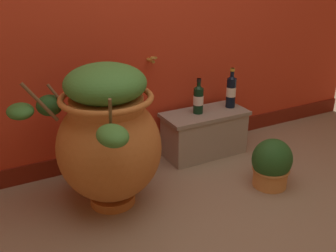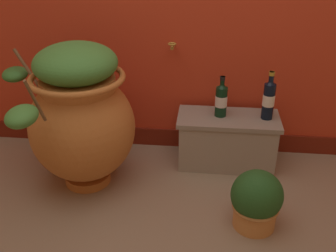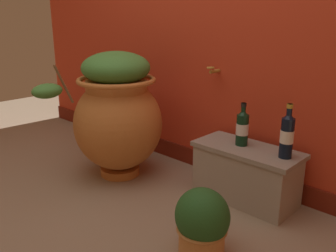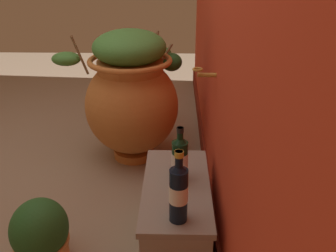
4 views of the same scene
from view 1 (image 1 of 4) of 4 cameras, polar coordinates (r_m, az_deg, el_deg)
ground_plane at (r=2.37m, az=7.73°, el=-15.12°), size 7.00×7.00×0.00m
terracotta_urn at (r=2.39m, az=-8.89°, el=-1.43°), size 0.87×0.92×0.93m
stone_ledge at (r=3.13m, az=5.37°, el=-0.82°), size 0.68×0.32×0.36m
wine_bottle_left at (r=3.00m, az=4.51°, el=4.14°), size 0.08×0.08×0.28m
wine_bottle_middle at (r=3.16m, az=9.30°, el=5.28°), size 0.08×0.08×0.32m
potted_shrub at (r=2.78m, az=15.02°, el=-5.44°), size 0.29×0.27×0.35m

